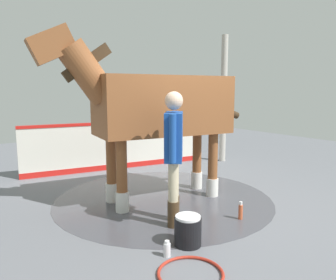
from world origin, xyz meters
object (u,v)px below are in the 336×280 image
Objects in this scene: wash_bucket at (188,231)px; hose_coil at (191,273)px; handler at (174,148)px; bottle_shampoo at (167,249)px; bottle_spray at (241,211)px; horse at (156,107)px.

wash_bucket reaches higher than hose_coil.
handler is 1.62m from hose_coil.
hose_coil is at bearing -91.97° from bottle_shampoo.
bottle_spray is at bearing 12.07° from handler.
wash_bucket is at bearing 54.76° from hose_coil.
bottle_spray reaches higher than bottle_shampoo.
handler is at bearing 77.96° from horse.
horse is 5.27× the size of hose_coil.
wash_bucket is at bearing 13.85° from bottle_shampoo.
horse is at bearing 70.15° from wash_bucket.
handler reaches higher than bottle_spray.
wash_bucket is 1.40× the size of bottle_spray.
handler is at bearing 154.13° from bottle_spray.
horse is 1.11m from handler.
handler is (-0.33, -0.94, -0.48)m from horse.
handler reaches higher than hose_coil.
wash_bucket is 0.37m from bottle_shampoo.
wash_bucket is at bearing -72.62° from handler.
horse is 2.71m from hose_coil.
hose_coil is at bearing 73.25° from horse.
horse is 2.12m from wash_bucket.
bottle_spray reaches higher than hose_coil.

